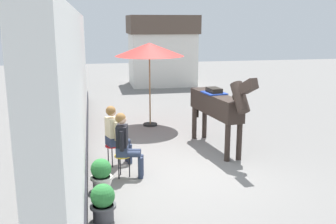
{
  "coord_description": "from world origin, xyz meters",
  "views": [
    {
      "loc": [
        -2.2,
        -7.94,
        3.21
      ],
      "look_at": [
        -0.4,
        1.2,
        1.05
      ],
      "focal_mm": 41.94,
      "sensor_mm": 36.0,
      "label": 1
    }
  ],
  "objects_px": {
    "seated_visitor_near": "(125,142)",
    "flower_planter_near": "(103,202)",
    "seated_visitor_far": "(115,132)",
    "flower_planter_far": "(101,174)",
    "saddled_horse_center": "(218,105)",
    "cafe_parasol": "(149,50)"
  },
  "relations": [
    {
      "from": "saddled_horse_center",
      "to": "cafe_parasol",
      "type": "relative_size",
      "value": 1.16
    },
    {
      "from": "seated_visitor_near",
      "to": "flower_planter_near",
      "type": "distance_m",
      "value": 1.93
    },
    {
      "from": "seated_visitor_near",
      "to": "cafe_parasol",
      "type": "height_order",
      "value": "cafe_parasol"
    },
    {
      "from": "flower_planter_near",
      "to": "cafe_parasol",
      "type": "height_order",
      "value": "cafe_parasol"
    },
    {
      "from": "saddled_horse_center",
      "to": "cafe_parasol",
      "type": "xyz_separation_m",
      "value": [
        -1.31,
        2.69,
        1.2
      ]
    },
    {
      "from": "seated_visitor_near",
      "to": "flower_planter_far",
      "type": "relative_size",
      "value": 2.17
    },
    {
      "from": "saddled_horse_center",
      "to": "cafe_parasol",
      "type": "height_order",
      "value": "cafe_parasol"
    },
    {
      "from": "saddled_horse_center",
      "to": "seated_visitor_far",
      "type": "bearing_deg",
      "value": -166.98
    },
    {
      "from": "flower_planter_far",
      "to": "saddled_horse_center",
      "type": "bearing_deg",
      "value": 33.28
    },
    {
      "from": "saddled_horse_center",
      "to": "flower_planter_near",
      "type": "bearing_deg",
      "value": -133.24
    },
    {
      "from": "saddled_horse_center",
      "to": "cafe_parasol",
      "type": "distance_m",
      "value": 3.23
    },
    {
      "from": "seated_visitor_far",
      "to": "flower_planter_near",
      "type": "relative_size",
      "value": 2.17
    },
    {
      "from": "saddled_horse_center",
      "to": "flower_planter_far",
      "type": "relative_size",
      "value": 4.66
    },
    {
      "from": "saddled_horse_center",
      "to": "flower_planter_far",
      "type": "distance_m",
      "value": 3.65
    },
    {
      "from": "seated_visitor_far",
      "to": "flower_planter_far",
      "type": "bearing_deg",
      "value": -105.06
    },
    {
      "from": "seated_visitor_near",
      "to": "saddled_horse_center",
      "type": "height_order",
      "value": "saddled_horse_center"
    },
    {
      "from": "seated_visitor_far",
      "to": "saddled_horse_center",
      "type": "height_order",
      "value": "saddled_horse_center"
    },
    {
      "from": "saddled_horse_center",
      "to": "flower_planter_far",
      "type": "xyz_separation_m",
      "value": [
        -2.97,
        -1.95,
        -0.82
      ]
    },
    {
      "from": "flower_planter_far",
      "to": "cafe_parasol",
      "type": "relative_size",
      "value": 0.25
    },
    {
      "from": "seated_visitor_far",
      "to": "flower_planter_far",
      "type": "distance_m",
      "value": 1.46
    },
    {
      "from": "flower_planter_near",
      "to": "flower_planter_far",
      "type": "relative_size",
      "value": 1.0
    },
    {
      "from": "seated_visitor_near",
      "to": "flower_planter_near",
      "type": "relative_size",
      "value": 2.17
    }
  ]
}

